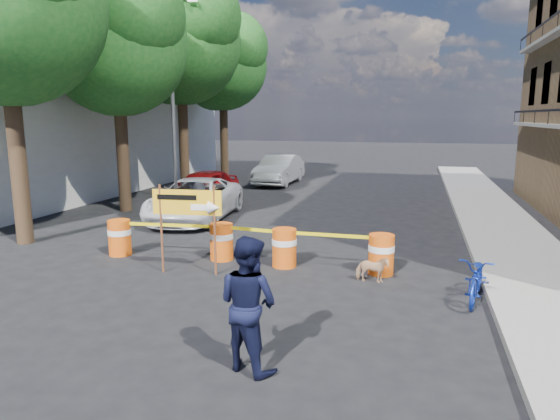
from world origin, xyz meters
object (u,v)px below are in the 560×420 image
Objects in this scene: barrel_mid_left at (222,241)px; bicycle at (479,257)px; barrel_far_left at (120,237)px; sedan_red at (203,188)px; sedan_silver at (279,170)px; dog at (372,269)px; suv_white at (195,199)px; barrel_mid_right at (284,247)px; pedestrian at (248,303)px; barrel_far_right at (381,254)px; detour_sign at (197,209)px.

bicycle is (5.72, -1.32, 0.39)m from barrel_mid_left.
sedan_red is (-0.86, 7.09, 0.23)m from barrel_far_left.
sedan_silver is (0.32, 14.02, 0.28)m from barrel_far_left.
dog is 0.17× the size of sedan_red.
suv_white is at bearing 90.57° from barrel_far_left.
sedan_silver reaches higher than dog.
bicycle is 10.12m from suv_white.
barrel_mid_right is 4.28m from bicycle.
dog is at bearing -11.70° from barrel_mid_left.
barrel_mid_right is at bearing -58.56° from pedestrian.
barrel_far_right is at bearing 0.39° from barrel_mid_right.
bicycle is at bearing -7.06° from barrel_far_left.
pedestrian is (5.02, -4.62, 0.48)m from barrel_far_left.
sedan_silver is at bearing 88.70° from barrel_far_left.
sedan_red reaches higher than barrel_mid_right.
suv_white reaches higher than barrel_far_left.
barrel_mid_right is 0.48× the size of pedestrian.
sedan_silver is at bearing 83.32° from sedan_red.
barrel_mid_left is 3.79m from dog.
pedestrian reaches higher than sedan_silver.
suv_white reaches higher than barrel_far_right.
barrel_far_left is 1.31× the size of dog.
detour_sign is 8.74m from sedan_red.
barrel_far_right is 0.22× the size of sedan_red.
detour_sign reaches higher than dog.
sedan_red is (-7.21, 7.57, 0.42)m from dog.
barrel_far_left is 0.52× the size of bicycle.
sedan_red reaches higher than suv_white.
barrel_far_right is at bearing -40.43° from sedan_red.
barrel_far_left is at bearing 84.14° from dog.
sedan_silver is at bearing 129.67° from bicycle.
sedan_silver is (-2.33, 13.74, 0.28)m from barrel_mid_left.
detour_sign is 3.99m from dog.
detour_sign is at bearing -93.67° from barrel_mid_left.
bicycle is at bearing -15.94° from barrel_mid_right.
barrel_mid_left is at bearing 174.85° from barrel_mid_right.
detour_sign is (2.57, -0.92, 1.00)m from barrel_far_left.
sedan_silver is (-4.70, 18.64, -0.20)m from pedestrian.
barrel_far_left is 1.00× the size of barrel_mid_right.
sedan_red is at bearing 136.64° from barrel_far_right.
barrel_far_left is 2.91m from detour_sign.
barrel_mid_right is at bearing -5.15° from barrel_mid_left.
sedan_red is (-3.42, 8.01, -0.77)m from detour_sign.
barrel_mid_left is at bearing -41.65° from pedestrian.
barrel_mid_left is 1.00× the size of barrel_far_right.
barrel_mid_left is at bearing -63.72° from suv_white.
sedan_red is at bearing 42.12° from dog.
dog is at bearing -16.61° from barrel_mid_right.
barrel_mid_right is 4.83m from pedestrian.
bicycle is at bearing -12.95° from barrel_mid_left.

